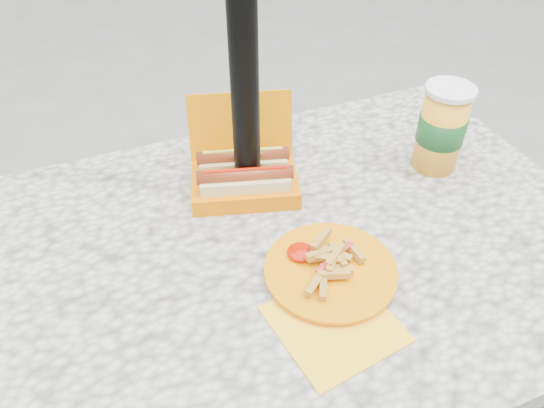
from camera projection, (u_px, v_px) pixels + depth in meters
name	position (u px, v px, depth m)	size (l,w,h in m)	color
picnic_table	(279.00, 285.00, 1.01)	(1.20, 0.80, 0.75)	beige
umbrella_pole	(242.00, 19.00, 0.83)	(0.05, 0.05, 2.20)	black
hotdog_box	(244.00, 174.00, 1.04)	(0.25, 0.22, 0.17)	orange
fries_plate	(330.00, 273.00, 0.88)	(0.25, 0.30, 0.04)	yellow
soda_cup	(442.00, 128.00, 1.06)	(0.10, 0.10, 0.18)	#FFA826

